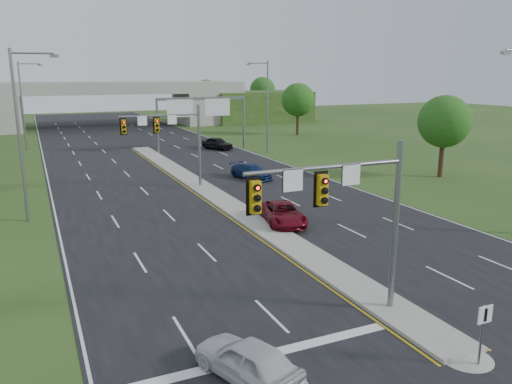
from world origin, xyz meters
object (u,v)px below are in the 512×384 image
Objects in this scene: overpass at (106,107)px; car_far_a at (283,213)px; car_far_b at (251,172)px; signal_mast_near at (350,205)px; car_white at (248,359)px; signal_mast_far at (173,133)px; keep_right_sign at (483,325)px; car_far_c at (217,143)px; sign_gantry at (201,109)px.

car_far_a is at bearing -88.73° from overpass.
signal_mast_near is at bearing -123.72° from car_far_b.
overpass is 20.31× the size of car_white.
signal_mast_near is 1.00× the size of signal_mast_far.
keep_right_sign is at bearing -85.61° from signal_mast_far.
car_far_b is 1.01× the size of car_far_c.
car_far_c is at bearing 79.89° from keep_right_sign.
car_far_b is at bearing -134.46° from car_white.
signal_mast_far is 3.18× the size of keep_right_sign.
car_far_a is at bearing 73.39° from signal_mast_near.
sign_gantry is 2.35× the size of car_far_a.
keep_right_sign is 0.56× the size of car_white.
signal_mast_far is at bearing -120.97° from car_white.
sign_gantry is (8.95, 44.99, 0.51)m from signal_mast_near.
car_white is at bearing -100.45° from signal_mast_far.
keep_right_sign is 0.45× the size of car_far_a.
signal_mast_near is 3.18× the size of keep_right_sign.
car_white is at bearing -131.11° from car_far_c.
car_far_b is at bearing 86.39° from car_far_a.
car_far_a reaches higher than car_white.
keep_right_sign reaches higher than car_far_c.
sign_gantry reaches higher than keep_right_sign.
signal_mast_near is 6.68m from car_white.
signal_mast_near is 46.80m from car_far_c.
car_far_c is (2.19, 0.30, -4.45)m from sign_gantry.
car_far_a is (-5.18, -32.38, -4.54)m from sign_gantry.
car_far_c is at bearing 61.25° from signal_mast_far.
sign_gantry is at bearing 68.43° from car_far_b.
car_white is at bearing -95.04° from overpass.
car_far_c is (8.87, -34.78, -2.76)m from overpass.
signal_mast_far is at bearing -141.03° from car_far_c.
overpass reaches higher than car_far_c.
sign_gantry is 49.15m from car_white.
signal_mast_far is at bearing -114.11° from sign_gantry.
signal_mast_far is 23.48m from car_far_c.
keep_right_sign is at bearing -90.00° from overpass.
car_far_b is (12.63, 28.45, -0.01)m from car_white.
keep_right_sign is 0.49× the size of car_far_c.
overpass is at bearing 82.02° from car_far_c.
car_far_a is 14.44m from car_far_b.
car_far_b is (7.67, 1.52, -4.04)m from signal_mast_far.
overpass is at bearing 87.65° from signal_mast_far.
sign_gantry is at bearing -127.04° from car_white.
keep_right_sign is 7.70m from car_white.
overpass is at bearing 103.34° from car_far_a.
signal_mast_near is 1.42× the size of car_far_a.
keep_right_sign is 84.55m from overpass.
signal_mast_near is 0.09× the size of overpass.
car_far_c is (3.47, 18.77, 0.11)m from car_far_b.
car_far_c is at bearing 61.93° from car_far_b.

